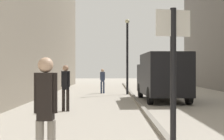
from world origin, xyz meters
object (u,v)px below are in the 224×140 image
at_px(pedestrian_far_crossing, 67,85).
at_px(lamp_post, 129,51).
at_px(pedestrian_mid_block, 47,107).
at_px(delivery_van, 164,76).
at_px(pedestrian_main_foreground, 104,79).
at_px(street_sign_post, 174,72).

xyz_separation_m(pedestrian_far_crossing, lamp_post, (2.72, 7.75, 1.72)).
relative_size(pedestrian_mid_block, delivery_van, 0.36).
relative_size(pedestrian_far_crossing, delivery_van, 0.35).
xyz_separation_m(pedestrian_main_foreground, pedestrian_mid_block, (-0.36, -15.57, 0.08)).
relative_size(delivery_van, street_sign_post, 1.89).
bearing_deg(pedestrian_far_crossing, delivery_van, -124.81).
distance_m(pedestrian_main_foreground, pedestrian_far_crossing, 8.68).
xyz_separation_m(delivery_van, lamp_post, (-1.56, 3.94, 1.46)).
bearing_deg(lamp_post, pedestrian_far_crossing, -109.31).
xyz_separation_m(pedestrian_main_foreground, delivery_van, (3.16, -4.79, 0.33)).
distance_m(pedestrian_main_foreground, lamp_post, 2.54).
bearing_deg(pedestrian_mid_block, pedestrian_main_foreground, -90.07).
xyz_separation_m(pedestrian_main_foreground, street_sign_post, (1.64, -15.03, 0.61)).
bearing_deg(pedestrian_far_crossing, street_sign_post, 126.77).
xyz_separation_m(pedestrian_mid_block, street_sign_post, (2.00, 0.54, 0.53)).
height_order(pedestrian_mid_block, pedestrian_far_crossing, pedestrian_mid_block).
relative_size(pedestrian_main_foreground, lamp_post, 0.34).
bearing_deg(delivery_van, street_sign_post, -100.53).
bearing_deg(lamp_post, pedestrian_main_foreground, 151.82).
relative_size(pedestrian_mid_block, lamp_post, 0.37).
bearing_deg(pedestrian_main_foreground, pedestrian_far_crossing, 85.38).
distance_m(pedestrian_mid_block, lamp_post, 14.95).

